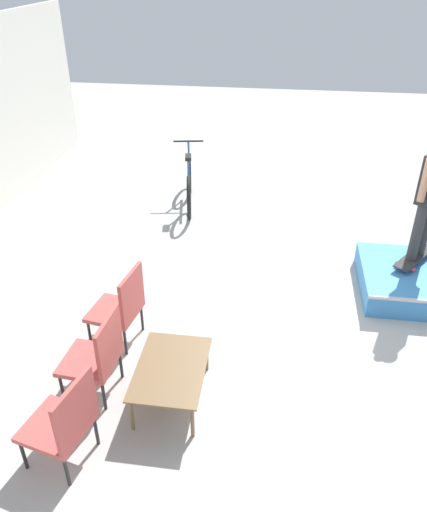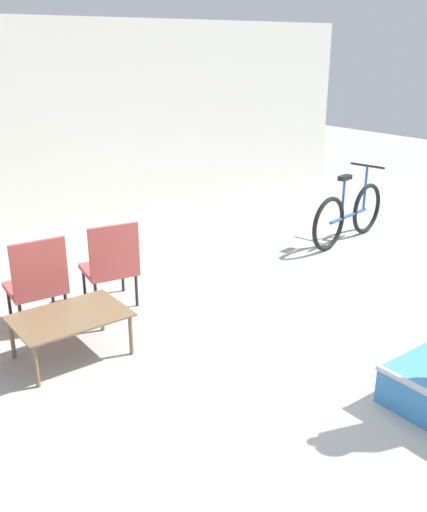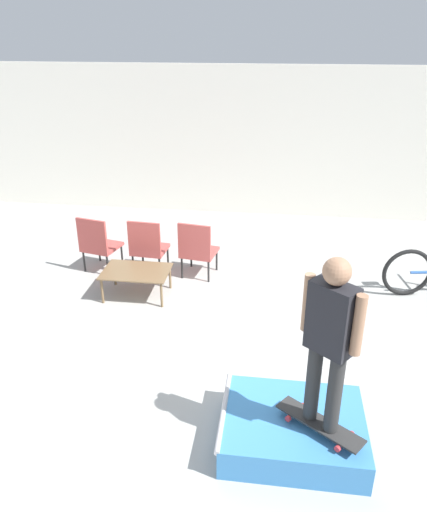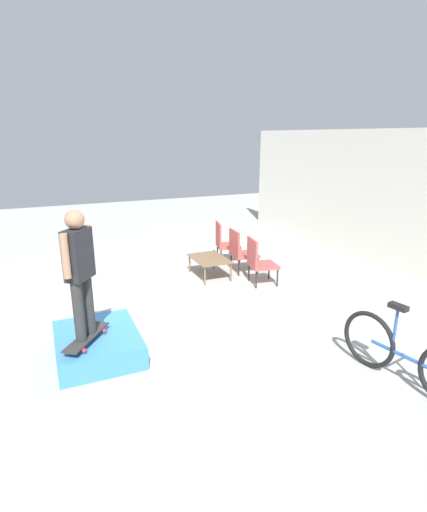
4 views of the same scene
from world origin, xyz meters
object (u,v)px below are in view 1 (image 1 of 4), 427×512
at_px(skate_ramp_box, 402,280).
at_px(skateboard_on_ramp, 415,257).
at_px(coffee_table, 171,370).
at_px(bicycle, 189,184).
at_px(patio_chair_right, 122,305).
at_px(patio_chair_center, 98,354).
at_px(patio_chair_left, 65,421).

distance_m(skate_ramp_box, skateboard_on_ramp, 0.36).
relative_size(coffee_table, bicycle, 0.55).
xyz_separation_m(skateboard_on_ramp, patio_chair_right, (-1.69, 3.47, 0.10)).
xyz_separation_m(skate_ramp_box, bicycle, (2.18, 3.24, 0.24)).
height_order(skateboard_on_ramp, patio_chair_center, patio_chair_center).
bearing_deg(skateboard_on_ramp, skate_ramp_box, -177.30).
bearing_deg(patio_chair_left, skateboard_on_ramp, 146.99).
bearing_deg(bicycle, patio_chair_center, 168.87).
xyz_separation_m(skateboard_on_ramp, bicycle, (1.96, 3.39, 0.00)).
distance_m(skate_ramp_box, patio_chair_left, 4.54).
relative_size(skateboard_on_ramp, coffee_table, 0.82).
height_order(skate_ramp_box, patio_chair_right, patio_chair_right).
bearing_deg(patio_chair_center, patio_chair_left, 4.39).
bearing_deg(coffee_table, skate_ramp_box, -49.22).
height_order(coffee_table, patio_chair_left, patio_chair_left).
bearing_deg(patio_chair_right, patio_chair_left, 9.31).
bearing_deg(skate_ramp_box, bicycle, 56.01).
distance_m(skateboard_on_ramp, coffee_table, 3.70).
bearing_deg(bicycle, patio_chair_left, 169.02).
distance_m(patio_chair_left, patio_chair_right, 1.61).
bearing_deg(patio_chair_left, patio_chair_center, -166.67).
xyz_separation_m(patio_chair_left, bicycle, (5.26, -0.09, -0.10)).
bearing_deg(patio_chair_right, patio_chair_center, 9.43).
bearing_deg(bicycle, patio_chair_right, 168.61).
bearing_deg(skateboard_on_ramp, patio_chair_left, 169.67).
xyz_separation_m(patio_chair_right, bicycle, (3.65, -0.09, -0.10)).
bearing_deg(patio_chair_left, skate_ramp_box, 146.23).
distance_m(patio_chair_center, patio_chair_right, 0.79).
bearing_deg(bicycle, skateboard_on_ramp, -130.08).
bearing_deg(coffee_table, skateboard_on_ramp, -48.09).
height_order(skate_ramp_box, bicycle, bicycle).
relative_size(patio_chair_left, patio_chair_center, 1.00).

